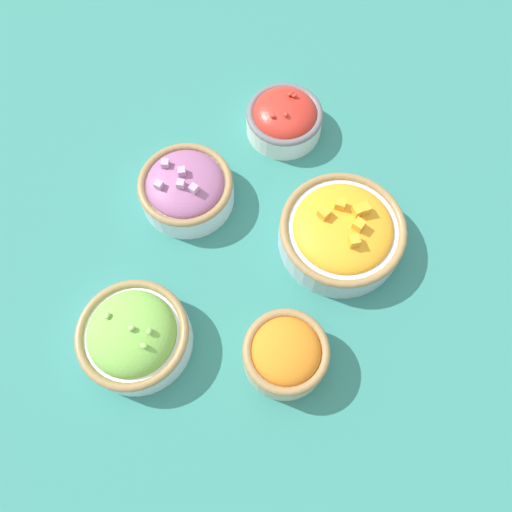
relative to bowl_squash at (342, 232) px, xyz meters
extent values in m
plane|color=#337F75|center=(0.11, -0.07, -0.03)|extent=(3.00, 3.00, 0.00)
cylinder|color=#B2C1CC|center=(0.00, 0.00, -0.01)|extent=(0.18, 0.18, 0.05)
torus|color=#997A4C|center=(0.00, 0.00, 0.01)|extent=(0.18, 0.18, 0.01)
ellipsoid|color=orange|center=(0.00, 0.00, 0.01)|extent=(0.14, 0.14, 0.04)
cube|color=#F4A828|center=(0.01, -0.03, 0.04)|extent=(0.02, 0.02, 0.01)
cube|color=#F4A828|center=(-0.02, 0.00, 0.04)|extent=(0.02, 0.02, 0.01)
cube|color=#F4A828|center=(-0.03, 0.01, 0.04)|extent=(0.02, 0.02, 0.01)
cube|color=#F4A828|center=(0.02, 0.03, 0.04)|extent=(0.02, 0.02, 0.01)
cube|color=#F4A828|center=(-0.02, -0.02, 0.04)|extent=(0.02, 0.02, 0.01)
cube|color=#F4A828|center=(-0.01, 0.02, 0.04)|extent=(0.01, 0.01, 0.01)
cylinder|color=silver|center=(0.30, -0.12, -0.01)|extent=(0.15, 0.15, 0.05)
torus|color=#997A4C|center=(0.30, -0.12, 0.01)|extent=(0.15, 0.15, 0.01)
ellipsoid|color=#7ABC4C|center=(0.30, -0.12, 0.01)|extent=(0.12, 0.12, 0.06)
ellipsoid|color=#99D166|center=(0.31, -0.15, 0.04)|extent=(0.01, 0.01, 0.01)
ellipsoid|color=#99D166|center=(0.29, -0.10, 0.04)|extent=(0.01, 0.01, 0.01)
ellipsoid|color=#99D166|center=(0.30, -0.12, 0.05)|extent=(0.01, 0.01, 0.01)
ellipsoid|color=#99D166|center=(0.30, -0.09, 0.04)|extent=(0.01, 0.01, 0.01)
cylinder|color=beige|center=(0.19, 0.05, -0.01)|extent=(0.11, 0.11, 0.05)
torus|color=#997A4C|center=(0.19, 0.05, 0.02)|extent=(0.11, 0.11, 0.01)
ellipsoid|color=orange|center=(0.19, 0.05, 0.02)|extent=(0.09, 0.09, 0.04)
cylinder|color=silver|center=(0.09, -0.23, -0.01)|extent=(0.14, 0.14, 0.04)
torus|color=#997A4C|center=(0.09, -0.23, 0.01)|extent=(0.14, 0.14, 0.01)
ellipsoid|color=#9E5B8E|center=(0.09, -0.23, 0.01)|extent=(0.12, 0.12, 0.04)
cube|color=#C699C1|center=(0.09, -0.23, 0.03)|extent=(0.02, 0.02, 0.01)
cube|color=#C699C1|center=(0.12, -0.24, 0.03)|extent=(0.01, 0.01, 0.01)
cube|color=#C699C1|center=(0.10, -0.20, 0.03)|extent=(0.01, 0.01, 0.01)
cube|color=#C699C1|center=(0.10, -0.22, 0.03)|extent=(0.02, 0.02, 0.01)
cube|color=#C699C1|center=(0.09, -0.26, 0.03)|extent=(0.02, 0.02, 0.01)
cylinder|color=silver|center=(-0.11, -0.19, -0.01)|extent=(0.12, 0.12, 0.04)
torus|color=slate|center=(-0.11, -0.19, 0.01)|extent=(0.12, 0.12, 0.01)
ellipsoid|color=red|center=(-0.11, -0.19, 0.01)|extent=(0.10, 0.10, 0.05)
ellipsoid|color=red|center=(-0.09, -0.18, 0.03)|extent=(0.01, 0.01, 0.01)
ellipsoid|color=red|center=(-0.13, -0.20, 0.03)|extent=(0.01, 0.01, 0.01)
ellipsoid|color=red|center=(-0.08, -0.19, 0.03)|extent=(0.01, 0.01, 0.01)
ellipsoid|color=red|center=(-0.13, -0.20, 0.03)|extent=(0.01, 0.01, 0.01)
ellipsoid|color=red|center=(-0.13, -0.19, 0.03)|extent=(0.01, 0.01, 0.01)
camera|label=1|loc=(0.32, 0.10, 0.66)|focal=35.00mm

